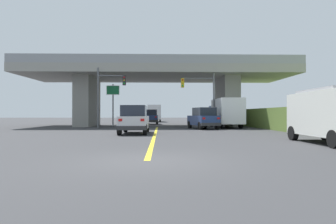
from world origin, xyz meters
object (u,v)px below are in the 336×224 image
Objects in this scene: box_truck at (226,112)px; traffic_signal_nearside at (203,91)px; work_van at (329,114)px; suv_crossing at (203,118)px; suv_lead at (134,120)px; sedan_oncoming at (151,117)px; traffic_signal_farside at (107,90)px; semi_truck_distant at (155,113)px; highway_sign at (113,96)px.

traffic_signal_nearside is (-2.40, -0.21, 2.18)m from box_truck.
suv_crossing is at bearing 106.11° from work_van.
traffic_signal_nearside is at bearing -174.91° from box_truck.
box_truck reaches higher than suv_lead.
sedan_oncoming is at bearing 100.56° from suv_crossing.
traffic_signal_nearside is 9.81m from traffic_signal_farside.
suv_crossing is 0.76× the size of traffic_signal_nearside.
semi_truck_distant is (-7.93, 22.81, 0.02)m from box_truck.
highway_sign reaches higher than box_truck.
work_van is 17.03m from traffic_signal_nearside.
semi_truck_distant reaches higher than sedan_oncoming.
suv_crossing is 0.97× the size of highway_sign.
box_truck is (8.67, 9.33, 0.56)m from suv_lead.
traffic_signal_nearside is at bearing 55.47° from suv_lead.
highway_sign is at bearing 85.98° from traffic_signal_farside.
highway_sign is at bearing 172.68° from box_truck.
traffic_signal_farside is (-4.01, -11.31, 2.77)m from sedan_oncoming.
suv_lead is at bearing -67.18° from traffic_signal_farside.
sedan_oncoming is 9.85m from highway_sign.
sedan_oncoming is at bearing 109.30° from work_van.
highway_sign is at bearing -113.59° from sedan_oncoming.
work_van is at bearing -70.70° from sedan_oncoming.
work_van is at bearing -85.90° from suv_crossing.
traffic_signal_farside reaches higher than suv_crossing.
suv_crossing is 0.96× the size of sedan_oncoming.
traffic_signal_farside is 1.30× the size of highway_sign.
traffic_signal_nearside is (6.27, 9.11, 2.74)m from suv_lead.
traffic_signal_nearside is 1.28× the size of highway_sign.
suv_crossing is 10.48m from highway_sign.
box_truck is 1.02× the size of semi_truck_distant.
suv_lead is 19.64m from sedan_oncoming.
sedan_oncoming is at bearing 88.53° from suv_lead.
traffic_signal_nearside is 0.82× the size of semi_truck_distant.
box_truck is at bearing 5.09° from traffic_signal_nearside.
highway_sign is at bearing 126.08° from work_van.
highway_sign is (-3.32, 10.87, 2.38)m from suv_lead.
box_truck is 16.73m from work_van.
work_van is 22.63m from highway_sign.
work_van is 20.79m from traffic_signal_farside.
suv_crossing is at bearing -67.43° from sedan_oncoming.
box_truck is (2.74, 2.76, 0.56)m from suv_crossing.
sedan_oncoming is (-9.45, 26.99, -0.42)m from work_van.
traffic_signal_nearside reaches higher than box_truck.
semi_truck_distant reaches higher than suv_lead.
suv_lead is 0.76× the size of traffic_signal_nearside.
suv_crossing is 3.93m from box_truck.
suv_lead is 12.75m from box_truck.
traffic_signal_farside reaches higher than highway_sign.
suv_crossing is 26.10m from semi_truck_distant.
suv_lead is at bearing -144.10° from suv_crossing.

